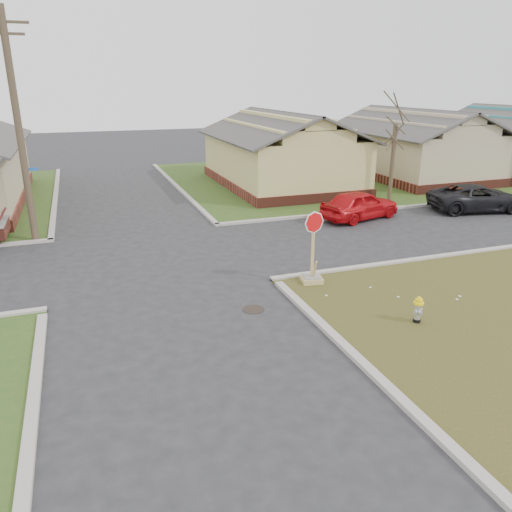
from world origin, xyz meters
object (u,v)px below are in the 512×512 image
object	(u,v)px
utility_pole	(19,127)
fire_hydrant	(418,308)
dark_pickup	(478,198)
stop_sign	(312,267)
red_sedan	(360,205)

from	to	relation	value
utility_pole	fire_hydrant	size ratio (longest dim) A/B	11.80
fire_hydrant	dark_pickup	size ratio (longest dim) A/B	0.16
fire_hydrant	stop_sign	distance (m)	3.92
fire_hydrant	stop_sign	xyz separation A→B (m)	(-1.45, 3.65, 0.10)
stop_sign	dark_pickup	bearing A→B (deg)	37.62
utility_pole	dark_pickup	bearing A→B (deg)	-5.43
stop_sign	red_sedan	distance (m)	8.84
utility_pole	fire_hydrant	world-z (taller)	utility_pole
red_sedan	dark_pickup	world-z (taller)	red_sedan
utility_pole	stop_sign	size ratio (longest dim) A/B	3.73
fire_hydrant	dark_pickup	world-z (taller)	dark_pickup
utility_pole	red_sedan	size ratio (longest dim) A/B	2.17
red_sedan	dark_pickup	size ratio (longest dim) A/B	0.85
red_sedan	dark_pickup	distance (m)	6.61
fire_hydrant	red_sedan	distance (m)	11.21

